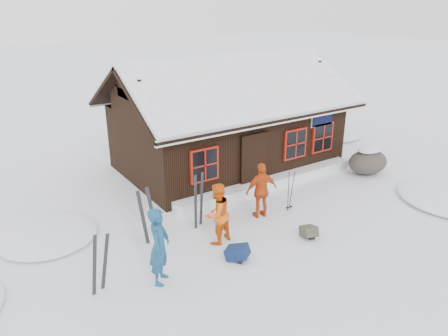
{
  "coord_description": "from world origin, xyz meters",
  "views": [
    {
      "loc": [
        -7.83,
        -8.8,
        6.36
      ],
      "look_at": [
        -0.66,
        1.96,
        1.3
      ],
      "focal_mm": 35.0,
      "sensor_mm": 36.0,
      "label": 1
    }
  ],
  "objects_px": {
    "backpack_blue": "(237,255)",
    "backpack_olive": "(309,233)",
    "skier_orange_left": "(217,214)",
    "skier_teal": "(159,246)",
    "ski_poles": "(290,191)",
    "skier_orange_right": "(262,190)",
    "skier_crouched": "(220,207)",
    "ski_pair_left": "(100,264)",
    "boulder": "(368,161)"
  },
  "relations": [
    {
      "from": "skier_orange_left",
      "to": "backpack_olive",
      "type": "height_order",
      "value": "skier_orange_left"
    },
    {
      "from": "boulder",
      "to": "backpack_blue",
      "type": "height_order",
      "value": "boulder"
    },
    {
      "from": "skier_crouched",
      "to": "ski_pair_left",
      "type": "bearing_deg",
      "value": 163.81
    },
    {
      "from": "skier_crouched",
      "to": "ski_pair_left",
      "type": "height_order",
      "value": "ski_pair_left"
    },
    {
      "from": "boulder",
      "to": "skier_orange_left",
      "type": "bearing_deg",
      "value": -171.85
    },
    {
      "from": "ski_pair_left",
      "to": "backpack_blue",
      "type": "relative_size",
      "value": 2.67
    },
    {
      "from": "skier_crouched",
      "to": "backpack_olive",
      "type": "xyz_separation_m",
      "value": [
        1.59,
        -2.17,
        -0.35
      ]
    },
    {
      "from": "backpack_olive",
      "to": "skier_crouched",
      "type": "bearing_deg",
      "value": 144.14
    },
    {
      "from": "backpack_blue",
      "to": "backpack_olive",
      "type": "relative_size",
      "value": 1.11
    },
    {
      "from": "skier_orange_right",
      "to": "skier_crouched",
      "type": "bearing_deg",
      "value": -7.29
    },
    {
      "from": "boulder",
      "to": "ski_pair_left",
      "type": "relative_size",
      "value": 1.11
    },
    {
      "from": "skier_teal",
      "to": "skier_orange_left",
      "type": "relative_size",
      "value": 1.11
    },
    {
      "from": "skier_orange_right",
      "to": "ski_poles",
      "type": "bearing_deg",
      "value": -176.58
    },
    {
      "from": "skier_teal",
      "to": "ski_pair_left",
      "type": "xyz_separation_m",
      "value": [
        -1.29,
        0.45,
        -0.26
      ]
    },
    {
      "from": "ski_poles",
      "to": "backpack_olive",
      "type": "xyz_separation_m",
      "value": [
        -0.72,
        -1.63,
        -0.5
      ]
    },
    {
      "from": "skier_teal",
      "to": "skier_orange_right",
      "type": "distance_m",
      "value": 4.26
    },
    {
      "from": "backpack_blue",
      "to": "boulder",
      "type": "bearing_deg",
      "value": -19.08
    },
    {
      "from": "skier_orange_left",
      "to": "ski_poles",
      "type": "distance_m",
      "value": 3.05
    },
    {
      "from": "skier_orange_left",
      "to": "ski_poles",
      "type": "relative_size",
      "value": 1.3
    },
    {
      "from": "skier_teal",
      "to": "ski_poles",
      "type": "distance_m",
      "value": 5.25
    },
    {
      "from": "skier_orange_left",
      "to": "backpack_blue",
      "type": "height_order",
      "value": "skier_orange_left"
    },
    {
      "from": "skier_teal",
      "to": "skier_orange_left",
      "type": "xyz_separation_m",
      "value": [
        2.1,
        0.77,
        -0.09
      ]
    },
    {
      "from": "skier_orange_left",
      "to": "backpack_blue",
      "type": "xyz_separation_m",
      "value": [
        -0.05,
        -1.05,
        -0.72
      ]
    },
    {
      "from": "skier_teal",
      "to": "skier_crouched",
      "type": "height_order",
      "value": "skier_teal"
    },
    {
      "from": "boulder",
      "to": "backpack_blue",
      "type": "relative_size",
      "value": 2.96
    },
    {
      "from": "skier_orange_right",
      "to": "ski_poles",
      "type": "relative_size",
      "value": 1.31
    },
    {
      "from": "skier_orange_left",
      "to": "skier_orange_right",
      "type": "relative_size",
      "value": 0.99
    },
    {
      "from": "skier_orange_right",
      "to": "backpack_olive",
      "type": "xyz_separation_m",
      "value": [
        0.33,
        -1.77,
        -0.75
      ]
    },
    {
      "from": "skier_orange_right",
      "to": "skier_crouched",
      "type": "height_order",
      "value": "skier_orange_right"
    },
    {
      "from": "boulder",
      "to": "backpack_blue",
      "type": "distance_m",
      "value": 7.97
    },
    {
      "from": "skier_crouched",
      "to": "ski_poles",
      "type": "xyz_separation_m",
      "value": [
        2.31,
        -0.54,
        0.14
      ]
    },
    {
      "from": "skier_teal",
      "to": "skier_orange_right",
      "type": "height_order",
      "value": "skier_teal"
    },
    {
      "from": "skier_orange_right",
      "to": "backpack_olive",
      "type": "height_order",
      "value": "skier_orange_right"
    },
    {
      "from": "skier_orange_left",
      "to": "ski_poles",
      "type": "height_order",
      "value": "skier_orange_left"
    },
    {
      "from": "boulder",
      "to": "backpack_olive",
      "type": "height_order",
      "value": "boulder"
    },
    {
      "from": "skier_teal",
      "to": "backpack_blue",
      "type": "relative_size",
      "value": 3.45
    },
    {
      "from": "skier_crouched",
      "to": "ski_poles",
      "type": "bearing_deg",
      "value": -46.48
    },
    {
      "from": "ski_poles",
      "to": "boulder",
      "type": "bearing_deg",
      "value": 8.55
    },
    {
      "from": "skier_orange_right",
      "to": "ski_pair_left",
      "type": "relative_size",
      "value": 1.18
    },
    {
      "from": "skier_orange_right",
      "to": "boulder",
      "type": "relative_size",
      "value": 1.06
    },
    {
      "from": "skier_teal",
      "to": "backpack_blue",
      "type": "distance_m",
      "value": 2.22
    },
    {
      "from": "skier_orange_right",
      "to": "backpack_blue",
      "type": "xyz_separation_m",
      "value": [
        -2.01,
        -1.58,
        -0.73
      ]
    },
    {
      "from": "boulder",
      "to": "backpack_olive",
      "type": "distance_m",
      "value": 5.82
    },
    {
      "from": "skier_teal",
      "to": "backpack_olive",
      "type": "bearing_deg",
      "value": -55.23
    },
    {
      "from": "skier_orange_left",
      "to": "boulder",
      "type": "height_order",
      "value": "skier_orange_left"
    },
    {
      "from": "boulder",
      "to": "skier_orange_right",
      "type": "bearing_deg",
      "value": -174.35
    },
    {
      "from": "backpack_blue",
      "to": "backpack_olive",
      "type": "distance_m",
      "value": 2.35
    },
    {
      "from": "ski_pair_left",
      "to": "skier_orange_left",
      "type": "bearing_deg",
      "value": 3.68
    },
    {
      "from": "backpack_blue",
      "to": "ski_pair_left",
      "type": "bearing_deg",
      "value": 133.15
    },
    {
      "from": "skier_teal",
      "to": "skier_orange_right",
      "type": "bearing_deg",
      "value": -31.39
    }
  ]
}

